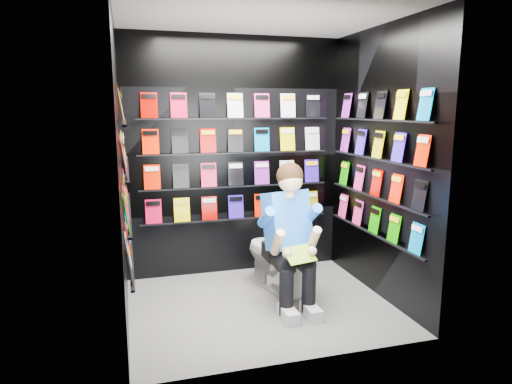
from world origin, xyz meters
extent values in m
plane|color=#5E5E5C|center=(0.00, 0.00, 0.00)|extent=(2.40, 2.40, 0.00)
plane|color=white|center=(0.00, 0.00, 2.60)|extent=(2.40, 2.40, 0.00)
cube|color=black|center=(0.00, 1.00, 1.30)|extent=(2.40, 0.04, 2.60)
cube|color=black|center=(0.00, -1.00, 1.30)|extent=(2.40, 0.04, 2.60)
cube|color=black|center=(-1.20, 0.00, 1.30)|extent=(0.04, 2.00, 2.60)
cube|color=black|center=(1.20, 0.00, 1.30)|extent=(0.04, 2.00, 2.60)
imported|color=white|center=(0.26, 0.41, 0.37)|extent=(0.59, 0.83, 0.73)
cube|color=white|center=(0.36, 0.26, 0.16)|extent=(0.33, 0.46, 0.31)
cube|color=white|center=(0.36, 0.26, 0.33)|extent=(0.36, 0.49, 0.03)
cube|color=green|center=(0.26, -0.32, 0.58)|extent=(0.31, 0.22, 0.12)
camera|label=1|loc=(-1.14, -3.87, 1.83)|focal=32.00mm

